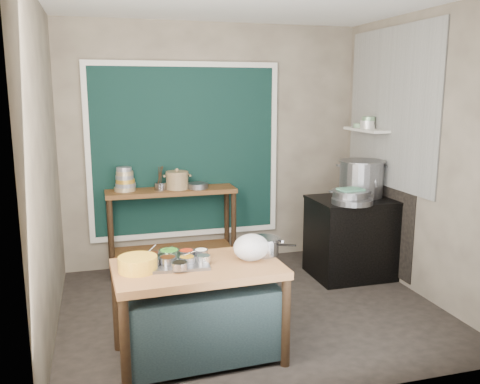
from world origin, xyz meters
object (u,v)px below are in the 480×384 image
object	(u,v)px
prep_table	(199,312)
stock_pot	(361,178)
condiment_tray	(175,264)
steamer	(350,196)
back_counter	(172,230)
stove_block	(353,239)
yellow_basin	(138,264)
utensil_cup	(160,186)
ceramic_crock	(177,181)
saucepan	(264,246)

from	to	relation	value
prep_table	stock_pot	world-z (taller)	stock_pot
condiment_tray	steamer	distance (m)	2.30
prep_table	back_counter	bearing A→B (deg)	84.98
stove_block	condiment_tray	distance (m)	2.52
stove_block	steamer	size ratio (longest dim) A/B	2.25
condiment_tray	yellow_basin	xyz separation A→B (m)	(-0.28, -0.06, 0.04)
back_counter	stove_block	size ratio (longest dim) A/B	1.61
back_counter	yellow_basin	size ratio (longest dim) A/B	5.11
condiment_tray	yellow_basin	bearing A→B (deg)	-168.66
prep_table	stock_pot	distance (m)	2.64
prep_table	stock_pot	bearing A→B (deg)	31.10
utensil_cup	steamer	world-z (taller)	utensil_cup
ceramic_crock	steamer	bearing A→B (deg)	-27.41
stove_block	utensil_cup	size ratio (longest dim) A/B	6.57
stove_block	steamer	distance (m)	0.56
back_counter	yellow_basin	world-z (taller)	back_counter
prep_table	back_counter	size ratio (longest dim) A/B	0.86
yellow_basin	steamer	bearing A→B (deg)	26.31
condiment_tray	utensil_cup	xyz separation A→B (m)	(0.14, 1.96, 0.23)
steamer	back_counter	bearing A→B (deg)	153.13
back_counter	yellow_basin	bearing A→B (deg)	-104.95
condiment_tray	utensil_cup	world-z (taller)	utensil_cup
condiment_tray	ceramic_crock	world-z (taller)	ceramic_crock
back_counter	stove_block	world-z (taller)	back_counter
prep_table	stock_pot	size ratio (longest dim) A/B	2.42
condiment_tray	ceramic_crock	bearing A→B (deg)	80.43
back_counter	steamer	xyz separation A→B (m)	(1.76, -0.89, 0.47)
saucepan	ceramic_crock	size ratio (longest dim) A/B	0.96
utensil_cup	back_counter	bearing A→B (deg)	8.38
yellow_basin	steamer	world-z (taller)	steamer
utensil_cup	stock_pot	distance (m)	2.23
prep_table	steamer	xyz separation A→B (m)	(1.86, 1.14, 0.57)
saucepan	stock_pot	size ratio (longest dim) A/B	0.49
stove_block	yellow_basin	distance (m)	2.79
back_counter	saucepan	xyz separation A→B (m)	(0.46, -1.92, 0.34)
back_counter	prep_table	bearing A→B (deg)	-92.82
back_counter	stove_block	xyz separation A→B (m)	(1.90, -0.73, -0.05)
condiment_tray	stock_pot	size ratio (longest dim) A/B	0.95
stock_pot	steamer	world-z (taller)	stock_pot
prep_table	saucepan	xyz separation A→B (m)	(0.56, 0.11, 0.44)
prep_table	stock_pot	xyz separation A→B (m)	(2.12, 1.39, 0.71)
condiment_tray	ceramic_crock	xyz separation A→B (m)	(0.33, 1.96, 0.28)
condiment_tray	stock_pot	world-z (taller)	stock_pot
prep_table	back_counter	distance (m)	2.03
utensil_cup	ceramic_crock	world-z (taller)	ceramic_crock
saucepan	prep_table	bearing A→B (deg)	-146.78
back_counter	stove_block	bearing A→B (deg)	-21.02
saucepan	steamer	bearing A→B (deg)	60.41
prep_table	condiment_tray	size ratio (longest dim) A/B	2.55
yellow_basin	stock_pot	bearing A→B (deg)	28.55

